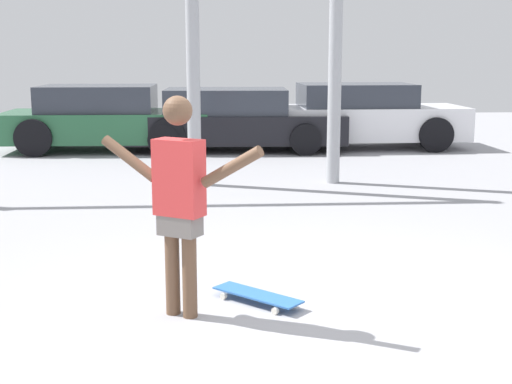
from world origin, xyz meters
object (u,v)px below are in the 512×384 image
(skateboarder, at_px, (179,194))
(parked_car_green, at_px, (105,118))
(parked_car_black, at_px, (232,120))
(skateboard, at_px, (257,295))
(parked_car_white, at_px, (361,116))

(skateboarder, height_order, parked_car_green, skateboarder)
(parked_car_black, bearing_deg, parked_car_green, 179.55)
(skateboard, relative_size, parked_car_green, 0.17)
(parked_car_green, bearing_deg, skateboarder, -77.99)
(skateboarder, relative_size, skateboard, 2.33)
(parked_car_black, bearing_deg, skateboarder, -92.05)
(skateboarder, height_order, parked_car_black, skateboarder)
(parked_car_black, bearing_deg, parked_car_white, 5.90)
(parked_car_white, bearing_deg, parked_car_green, 179.55)
(skateboard, xyz_separation_m, parked_car_black, (0.11, 9.09, 0.54))
(parked_car_green, bearing_deg, parked_car_white, 1.28)
(skateboarder, distance_m, parked_car_black, 9.35)
(parked_car_white, bearing_deg, skateboard, -107.74)
(parked_car_green, xyz_separation_m, parked_car_white, (5.26, 0.05, 0.01))
(skateboard, relative_size, parked_car_black, 0.16)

